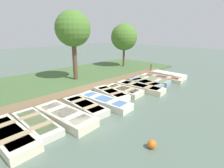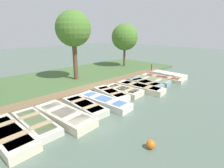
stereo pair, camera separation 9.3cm
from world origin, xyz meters
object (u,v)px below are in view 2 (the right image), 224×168
object	(u,v)px
rowboat_11	(169,75)
park_tree_left	(73,29)
rowboat_7	(140,87)
rowboat_4	(104,101)
rowboat_3	(84,106)
rowboat_9	(152,81)
mooring_post_far	(152,68)
rowboat_1	(36,123)
rowboat_5	(111,93)
rowboat_0	(8,135)
rowboat_6	(123,91)
rowboat_10	(162,78)
park_tree_center	(125,37)
rowboat_2	(64,115)
buoy	(151,144)
rowboat_8	(145,83)

from	to	relation	value
rowboat_11	park_tree_left	world-z (taller)	park_tree_left
rowboat_7	rowboat_11	size ratio (longest dim) A/B	1.17
rowboat_4	rowboat_3	bearing A→B (deg)	-109.95
rowboat_9	mooring_post_far	bearing A→B (deg)	114.80
rowboat_3	rowboat_11	bearing A→B (deg)	92.50
rowboat_1	rowboat_5	xyz separation A→B (m)	(-0.31, 5.09, 0.03)
rowboat_1	rowboat_7	distance (m)	7.51
rowboat_0	park_tree_left	distance (m)	9.54
rowboat_1	rowboat_6	bearing A→B (deg)	90.62
rowboat_4	mooring_post_far	xyz separation A→B (m)	(-2.81, 9.33, 0.23)
rowboat_0	rowboat_4	bearing A→B (deg)	85.16
rowboat_0	rowboat_1	world-z (taller)	rowboat_0
rowboat_6	rowboat_10	size ratio (longest dim) A/B	0.76
rowboat_0	park_tree_center	world-z (taller)	park_tree_center
mooring_post_far	park_tree_left	xyz separation A→B (m)	(-2.68, -7.56, 3.83)
park_tree_center	rowboat_2	bearing A→B (deg)	-61.18
rowboat_5	rowboat_6	world-z (taller)	rowboat_5
rowboat_6	rowboat_2	bearing A→B (deg)	-89.19
rowboat_5	rowboat_2	bearing A→B (deg)	-72.03
buoy	rowboat_9	bearing A→B (deg)	122.62
rowboat_8	rowboat_11	xyz separation A→B (m)	(0.08, 3.61, 0.05)
rowboat_1	rowboat_11	world-z (taller)	rowboat_11
rowboat_10	rowboat_2	bearing A→B (deg)	-98.67
rowboat_4	buoy	world-z (taller)	rowboat_4
rowboat_4	rowboat_0	bearing A→B (deg)	-96.84
rowboat_6	rowboat_10	xyz separation A→B (m)	(0.16, 4.94, -0.02)
buoy	park_tree_center	size ratio (longest dim) A/B	0.07
rowboat_8	rowboat_11	bearing A→B (deg)	98.64
rowboat_2	rowboat_5	distance (m)	3.90
rowboat_0	park_tree_left	bearing A→B (deg)	125.00
rowboat_7	rowboat_11	xyz separation A→B (m)	(-0.32, 4.84, 0.02)
rowboat_4	rowboat_10	xyz separation A→B (m)	(-0.37, 7.23, -0.04)
rowboat_1	buoy	world-z (taller)	rowboat_1
rowboat_10	park_tree_left	distance (m)	8.53
rowboat_9	buoy	xyz separation A→B (m)	(4.73, -7.39, 0.00)
rowboat_9	rowboat_11	size ratio (longest dim) A/B	1.00
rowboat_9	rowboat_10	size ratio (longest dim) A/B	0.86
rowboat_5	rowboat_8	bearing A→B (deg)	94.94
rowboat_4	park_tree_center	size ratio (longest dim) A/B	0.71
rowboat_0	mooring_post_far	distance (m)	14.58
rowboat_9	mooring_post_far	size ratio (longest dim) A/B	3.65
rowboat_8	mooring_post_far	bearing A→B (deg)	127.57
rowboat_1	rowboat_7	xyz separation A→B (m)	(0.28, 7.50, 0.03)
rowboat_4	rowboat_5	distance (m)	1.44
rowboat_7	park_tree_center	world-z (taller)	park_tree_center
rowboat_0	buoy	distance (m)	5.56
rowboat_6	rowboat_0	bearing A→B (deg)	-92.18
rowboat_3	rowboat_6	size ratio (longest dim) A/B	1.11
rowboat_6	mooring_post_far	distance (m)	7.40
rowboat_4	rowboat_8	world-z (taller)	rowboat_4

